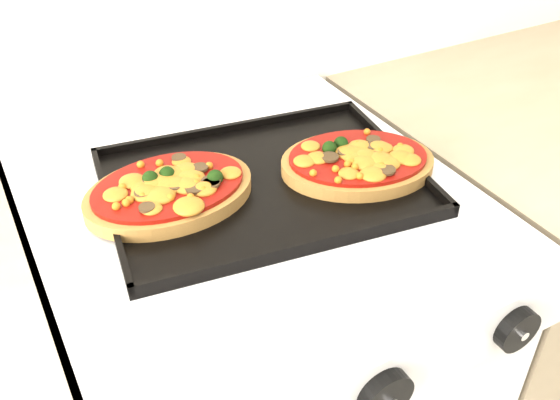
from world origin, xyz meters
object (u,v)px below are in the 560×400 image
baking_tray (263,181)px  pizza_left (169,189)px  stove (256,397)px  pizza_right (358,160)px

baking_tray → pizza_left: (-0.13, 0.02, 0.02)m
stove → pizza_right: bearing=-11.1°
pizza_left → pizza_right: bearing=-13.0°
pizza_left → pizza_right: pizza_left is taller
stove → baking_tray: (0.03, 0.01, 0.47)m
pizza_left → pizza_right: 0.27m
baking_tray → pizza_right: (0.13, -0.04, 0.01)m
stove → pizza_left: 0.49m
pizza_left → pizza_right: (0.26, -0.06, -0.00)m
pizza_left → pizza_right: size_ratio=1.05×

